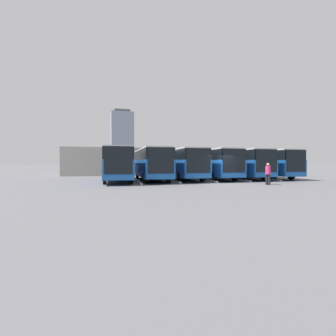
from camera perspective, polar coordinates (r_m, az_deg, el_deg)
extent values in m
plane|color=#5B5B60|center=(23.74, 11.93, -3.31)|extent=(600.00, 600.00, 0.00)
cube|color=#19519E|center=(33.53, 20.16, 0.13)|extent=(3.38, 11.37, 1.66)
cube|color=black|center=(33.53, 20.17, 2.41)|extent=(3.33, 11.20, 1.02)
cube|color=black|center=(28.93, 26.12, 1.43)|extent=(2.20, 0.21, 2.18)
cube|color=#19519E|center=(28.94, 26.10, -1.28)|extent=(2.38, 0.25, 0.40)
cube|color=silver|center=(33.55, 20.18, 3.39)|extent=(3.24, 10.91, 0.12)
cylinder|color=black|center=(31.32, 25.25, -1.44)|extent=(0.37, 0.99, 0.97)
cylinder|color=black|center=(30.04, 21.90, -1.52)|extent=(0.37, 0.99, 0.97)
cylinder|color=black|center=(37.08, 18.73, -1.01)|extent=(0.37, 0.99, 0.97)
cylinder|color=black|center=(36.01, 15.71, -1.05)|extent=(0.37, 0.99, 0.97)
cube|color=#9E9E99|center=(31.18, 19.41, -2.16)|extent=(0.82, 7.44, 0.15)
cube|color=#19519E|center=(31.50, 15.13, 0.10)|extent=(3.38, 11.37, 1.66)
cube|color=black|center=(31.50, 15.14, 2.53)|extent=(3.33, 11.20, 1.02)
cube|color=black|center=(26.62, 20.67, 1.51)|extent=(2.20, 0.21, 2.18)
cube|color=#19519E|center=(26.64, 20.66, -1.43)|extent=(2.38, 0.25, 0.40)
cube|color=silver|center=(31.52, 15.14, 3.57)|extent=(3.24, 10.91, 0.12)
cylinder|color=black|center=(29.05, 20.19, -1.59)|extent=(0.37, 0.99, 0.97)
cylinder|color=black|center=(27.94, 16.36, -1.67)|extent=(0.37, 0.99, 0.97)
cylinder|color=black|center=(35.12, 14.13, -1.10)|extent=(0.37, 0.99, 0.97)
cylinder|color=black|center=(34.20, 10.81, -1.14)|extent=(0.37, 0.99, 0.97)
cube|color=#9E9E99|center=(29.20, 13.92, -2.34)|extent=(0.82, 7.44, 0.15)
cube|color=#19519E|center=(29.79, 9.41, 0.06)|extent=(3.38, 11.37, 1.66)
cube|color=black|center=(29.79, 9.42, 2.64)|extent=(3.33, 11.20, 1.02)
cube|color=black|center=(24.64, 14.21, 1.59)|extent=(2.20, 0.21, 2.18)
cube|color=#19519E|center=(24.66, 14.20, -1.60)|extent=(2.38, 0.25, 0.40)
cube|color=silver|center=(29.81, 9.42, 3.73)|extent=(3.24, 10.91, 0.12)
cylinder|color=black|center=(27.08, 14.28, -1.75)|extent=(0.37, 0.99, 0.97)
cylinder|color=black|center=(26.18, 9.95, -1.83)|extent=(0.37, 0.99, 0.97)
cylinder|color=black|center=(33.45, 8.99, -1.19)|extent=(0.37, 0.99, 0.97)
cylinder|color=black|center=(32.72, 5.38, -1.23)|extent=(0.37, 0.99, 0.97)
cube|color=#9E9E99|center=(27.57, 7.66, -2.53)|extent=(0.82, 7.44, 0.15)
cube|color=#19519E|center=(28.46, 3.03, 0.03)|extent=(3.38, 11.37, 1.66)
cube|color=black|center=(28.47, 3.03, 2.72)|extent=(3.33, 11.20, 1.02)
cube|color=black|center=(23.08, 6.67, 1.65)|extent=(2.20, 0.21, 2.18)
cube|color=#19519E|center=(23.11, 6.67, -1.75)|extent=(2.38, 0.25, 0.40)
cube|color=silver|center=(28.49, 3.04, 3.87)|extent=(3.24, 10.91, 0.12)
cylinder|color=black|center=(25.50, 7.46, -1.90)|extent=(0.37, 0.99, 0.97)
cylinder|color=black|center=(24.85, 2.66, -1.97)|extent=(0.37, 0.99, 0.97)
cylinder|color=black|center=(32.13, 3.31, -1.27)|extent=(0.37, 0.99, 0.97)
cylinder|color=black|center=(31.62, -0.54, -1.31)|extent=(0.37, 0.99, 0.97)
cube|color=#9E9E99|center=(26.37, 0.67, -2.68)|extent=(0.82, 7.44, 0.15)
cube|color=#19519E|center=(27.18, -3.71, -0.03)|extent=(3.38, 11.37, 1.66)
cube|color=black|center=(27.19, -3.71, 2.80)|extent=(3.33, 11.20, 1.02)
cube|color=black|center=(21.63, -1.55, 1.69)|extent=(2.20, 0.21, 2.18)
cube|color=#19519E|center=(21.66, -1.54, -1.94)|extent=(2.38, 0.25, 0.40)
cube|color=silver|center=(27.21, -3.72, 3.99)|extent=(3.24, 10.91, 0.12)
cylinder|color=black|center=(23.99, 0.11, -2.08)|extent=(0.37, 0.99, 0.97)
cylinder|color=black|center=(23.63, -5.13, -2.14)|extent=(0.37, 0.99, 0.97)
cylinder|color=black|center=(30.81, -2.62, -1.37)|extent=(0.37, 0.99, 0.97)
cylinder|color=black|center=(30.53, -6.71, -1.40)|extent=(0.37, 0.99, 0.97)
cube|color=#9E9E99|center=(25.25, -6.74, -2.86)|extent=(0.82, 7.44, 0.15)
cube|color=#19519E|center=(26.34, -11.01, -0.08)|extent=(3.38, 11.37, 1.66)
cube|color=black|center=(26.34, -11.03, 2.83)|extent=(3.33, 11.20, 1.02)
cube|color=black|center=(20.71, -10.73, 1.69)|extent=(2.20, 0.21, 2.18)
cube|color=#19519E|center=(20.74, -10.72, -2.09)|extent=(2.38, 0.25, 0.40)
cube|color=silver|center=(26.36, -11.03, 4.07)|extent=(3.24, 10.91, 0.12)
cylinder|color=black|center=(22.95, -8.09, -2.24)|extent=(0.37, 0.99, 0.97)
cylinder|color=black|center=(22.90, -13.61, -2.27)|extent=(0.37, 0.99, 0.97)
cylinder|color=black|center=(29.87, -9.02, -1.46)|extent=(0.37, 0.99, 0.97)
cylinder|color=black|center=(29.84, -13.25, -1.48)|extent=(0.37, 0.99, 0.97)
cylinder|color=black|center=(23.20, 21.15, -2.38)|extent=(0.26, 0.26, 0.88)
cylinder|color=black|center=(23.31, 20.69, -2.36)|extent=(0.26, 0.26, 0.88)
cylinder|color=#D13375|center=(23.22, 20.93, -0.43)|extent=(0.52, 0.52, 0.70)
sphere|color=tan|center=(23.21, 20.94, 0.72)|extent=(0.24, 0.24, 0.24)
cube|color=#A8A399|center=(43.53, -1.53, 1.38)|extent=(30.46, 8.51, 4.04)
cube|color=silver|center=(49.15, -3.27, 3.41)|extent=(30.46, 3.00, 0.24)
cylinder|color=slate|center=(53.60, 7.62, 1.19)|extent=(0.20, 0.20, 3.79)
cylinder|color=slate|center=(48.90, -15.83, 1.17)|extent=(0.20, 0.20, 3.79)
cube|color=#7F8EA3|center=(240.09, -10.04, 6.24)|extent=(19.40, 19.40, 46.52)
cube|color=#4C4C51|center=(243.49, -10.06, 11.98)|extent=(13.58, 13.58, 2.40)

